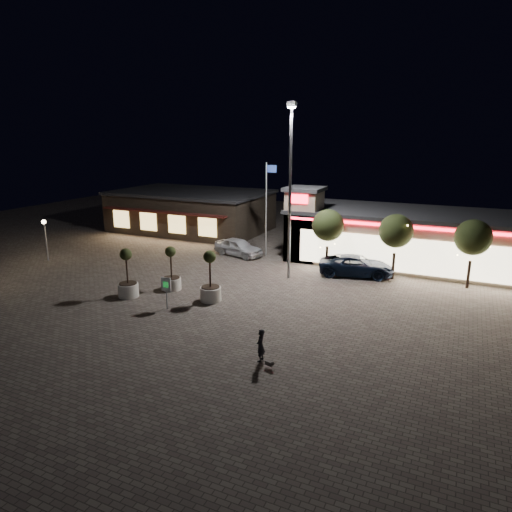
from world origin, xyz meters
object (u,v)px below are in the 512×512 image
at_px(pickup_truck, 356,266).
at_px(planter_mid, 128,282).
at_px(pedestrian, 261,345).
at_px(white_sedan, 238,247).
at_px(planter_left, 172,276).
at_px(valet_sign, 166,287).

xyz_separation_m(pickup_truck, planter_mid, (-12.42, -10.84, 0.24)).
bearing_deg(pedestrian, planter_mid, -114.65).
distance_m(pickup_truck, white_sedan, 10.72).
bearing_deg(planter_left, pedestrian, -34.87).
relative_size(planter_mid, valet_sign, 1.63).
bearing_deg(planter_mid, pickup_truck, 41.11).
bearing_deg(pickup_truck, planter_left, 116.82).
bearing_deg(pedestrian, pickup_truck, 172.52).
xyz_separation_m(planter_left, planter_mid, (-1.77, -2.34, 0.06)).
bearing_deg(valet_sign, planter_left, 120.10).
xyz_separation_m(pickup_truck, planter_left, (-10.65, -8.49, 0.18)).
bearing_deg(white_sedan, pedestrian, -136.38).
height_order(planter_mid, valet_sign, planter_mid).
xyz_separation_m(planter_left, valet_sign, (1.80, -3.10, 0.45)).
height_order(pedestrian, valet_sign, valet_sign).
bearing_deg(pickup_truck, planter_mid, 119.36).
bearing_deg(pedestrian, white_sedan, -153.65).
height_order(white_sedan, valet_sign, valet_sign).
bearing_deg(valet_sign, pickup_truck, 52.65).
distance_m(pedestrian, valet_sign, 8.65).
bearing_deg(pedestrian, valet_sign, -118.42).
distance_m(pickup_truck, valet_sign, 14.60).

